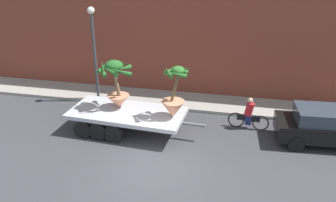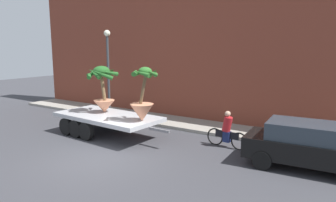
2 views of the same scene
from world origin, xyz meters
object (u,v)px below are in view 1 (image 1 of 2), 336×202
(street_lamp, at_px, (94,42))
(flatbed_trailer, at_px, (122,115))
(parked_car, at_px, (326,126))
(potted_palm_middle, at_px, (174,99))
(cyclist, at_px, (249,115))
(potted_palm_rear, at_px, (116,84))

(street_lamp, bearing_deg, flatbed_trailer, -50.16)
(parked_car, bearing_deg, flatbed_trailer, -175.28)
(potted_palm_middle, distance_m, street_lamp, 5.77)
(flatbed_trailer, height_order, potted_palm_middle, potted_palm_middle)
(flatbed_trailer, height_order, cyclist, cyclist)
(flatbed_trailer, bearing_deg, potted_palm_rear, 135.66)
(potted_palm_rear, bearing_deg, flatbed_trailer, -44.34)
(flatbed_trailer, xyz_separation_m, street_lamp, (-2.35, 2.82, 2.48))
(potted_palm_middle, xyz_separation_m, cyclist, (3.14, 1.52, -1.14))
(potted_palm_rear, height_order, parked_car, potted_palm_rear)
(cyclist, bearing_deg, flatbed_trailer, -165.88)
(potted_palm_middle, height_order, street_lamp, street_lamp)
(street_lamp, bearing_deg, cyclist, -10.29)
(potted_palm_rear, distance_m, potted_palm_middle, 2.72)
(parked_car, distance_m, street_lamp, 11.48)
(flatbed_trailer, height_order, potted_palm_rear, potted_palm_rear)
(potted_palm_middle, relative_size, street_lamp, 0.47)
(potted_palm_rear, xyz_separation_m, cyclist, (5.82, 1.11, -1.43))
(flatbed_trailer, distance_m, cyclist, 5.70)
(potted_palm_rear, height_order, street_lamp, street_lamp)
(potted_palm_rear, relative_size, parked_car, 0.52)
(potted_palm_rear, bearing_deg, cyclist, 10.82)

